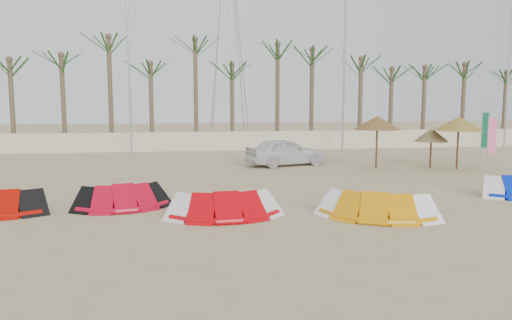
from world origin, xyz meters
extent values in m
plane|color=tan|center=(0.00, 0.00, 0.00)|extent=(120.00, 120.00, 0.00)
cube|color=beige|center=(0.00, 22.00, 0.65)|extent=(60.00, 0.30, 1.30)
cylinder|color=brown|center=(-14.00, 23.50, 3.25)|extent=(0.32, 0.32, 6.50)
ellipsoid|color=#194719|center=(-14.00, 23.50, 6.50)|extent=(4.00, 4.00, 2.40)
cylinder|color=brown|center=(-4.00, 23.50, 3.25)|extent=(0.32, 0.32, 6.50)
ellipsoid|color=#194719|center=(-4.00, 23.50, 6.50)|extent=(4.00, 4.00, 2.40)
cylinder|color=brown|center=(6.00, 23.50, 3.25)|extent=(0.32, 0.32, 6.50)
ellipsoid|color=#194719|center=(6.00, 23.50, 6.50)|extent=(4.00, 4.00, 2.40)
cylinder|color=brown|center=(16.00, 23.50, 3.25)|extent=(0.32, 0.32, 6.50)
ellipsoid|color=#194719|center=(16.00, 23.50, 6.50)|extent=(4.00, 4.00, 2.40)
cylinder|color=#A5A8AD|center=(-6.00, 20.00, 5.50)|extent=(0.14, 0.14, 11.00)
cylinder|color=#A5A8AD|center=(8.00, 20.00, 5.50)|extent=(0.14, 0.14, 11.00)
cylinder|color=#A5A8AD|center=(20.00, 20.00, 5.50)|extent=(0.14, 0.14, 11.00)
cube|color=black|center=(-7.28, 4.04, 0.25)|extent=(0.86, 1.22, 0.40)
cylinder|color=#B9041E|center=(-4.73, 4.04, 0.10)|extent=(2.78, 0.89, 0.20)
cube|color=black|center=(-6.00, 4.14, 0.25)|extent=(0.85, 1.21, 0.40)
cube|color=black|center=(-3.46, 4.14, 0.25)|extent=(0.85, 1.21, 0.40)
cylinder|color=#C10109|center=(-1.50, 2.33, 0.10)|extent=(3.21, 0.42, 0.20)
cube|color=silver|center=(-2.94, 2.43, 0.25)|extent=(0.67, 1.14, 0.40)
cube|color=silver|center=(-0.05, 2.43, 0.25)|extent=(0.67, 1.14, 0.40)
cylinder|color=orange|center=(3.07, 1.61, 0.10)|extent=(3.03, 1.74, 0.20)
cube|color=white|center=(1.57, 1.71, 0.25)|extent=(1.05, 1.25, 0.40)
cube|color=white|center=(4.56, 1.71, 0.25)|extent=(1.05, 1.25, 0.40)
cube|color=white|center=(8.43, 4.20, 0.25)|extent=(0.76, 1.18, 0.40)
cylinder|color=#4C331E|center=(7.16, 11.88, 1.31)|extent=(0.10, 0.10, 2.62)
cone|color=brown|center=(7.16, 11.88, 2.37)|extent=(2.37, 2.37, 0.70)
cylinder|color=#4C331E|center=(11.13, 10.98, 1.30)|extent=(0.10, 0.10, 2.59)
cone|color=olive|center=(11.13, 10.98, 2.34)|extent=(2.41, 2.41, 0.70)
cylinder|color=#4C331E|center=(10.10, 11.79, 0.99)|extent=(0.10, 0.10, 1.98)
cone|color=olive|center=(10.10, 11.79, 1.73)|extent=(1.75, 1.75, 0.70)
cylinder|color=#A5A8AD|center=(12.76, 10.97, 1.38)|extent=(0.04, 0.04, 2.76)
cube|color=pink|center=(12.98, 10.97, 1.71)|extent=(0.42, 0.08, 1.79)
cylinder|color=#A5A8AD|center=(13.58, 12.81, 1.50)|extent=(0.04, 0.04, 3.00)
cube|color=#0C5336|center=(13.80, 12.81, 1.86)|extent=(0.42, 0.04, 1.95)
imported|color=silver|center=(2.74, 13.71, 0.74)|extent=(4.67, 2.95, 1.48)
camera|label=1|loc=(-2.72, -12.55, 3.65)|focal=35.00mm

